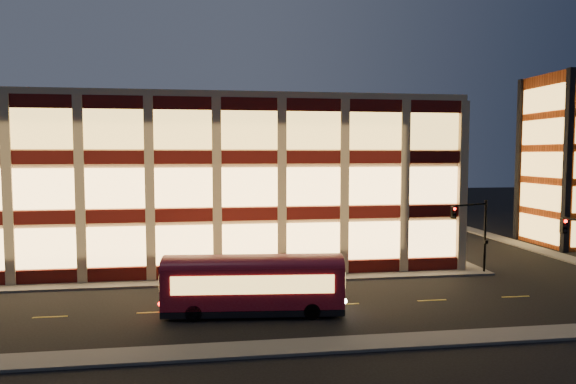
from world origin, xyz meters
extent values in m
plane|color=black|center=(0.00, 0.00, 0.00)|extent=(200.00, 200.00, 0.00)
cube|color=#514F4C|center=(-3.00, 1.00, 0.07)|extent=(54.00, 2.00, 0.15)
cube|color=#514F4C|center=(23.00, 17.00, 0.07)|extent=(2.00, 30.00, 0.15)
cube|color=#514F4C|center=(34.00, 17.00, 0.07)|extent=(2.00, 30.00, 0.15)
cube|color=#514F4C|center=(0.00, -13.00, 0.07)|extent=(100.00, 2.00, 0.15)
cube|color=tan|center=(-3.00, 17.00, 7.00)|extent=(50.00, 30.00, 14.00)
cube|color=tan|center=(-3.00, 17.00, 14.25)|extent=(50.40, 30.40, 0.50)
cube|color=#470C0A|center=(-3.00, 1.88, 0.65)|extent=(50.10, 0.25, 1.00)
cube|color=#FFC26B|center=(-3.00, 1.90, 2.75)|extent=(49.00, 0.20, 3.00)
cube|color=#470C0A|center=(22.12, 17.00, 0.65)|extent=(0.25, 30.10, 1.00)
cube|color=#FFC26B|center=(22.10, 17.00, 2.75)|extent=(0.20, 29.00, 3.00)
cube|color=#470C0A|center=(-3.00, 1.88, 5.05)|extent=(50.10, 0.25, 1.00)
cube|color=#FFC26B|center=(-3.00, 1.90, 7.15)|extent=(49.00, 0.20, 3.00)
cube|color=#470C0A|center=(22.12, 17.00, 5.05)|extent=(0.25, 30.10, 1.00)
cube|color=#FFC26B|center=(22.10, 17.00, 7.15)|extent=(0.20, 29.00, 3.00)
cube|color=#470C0A|center=(-3.00, 1.88, 9.45)|extent=(50.10, 0.25, 1.00)
cube|color=#FFC26B|center=(-3.00, 1.90, 11.55)|extent=(49.00, 0.20, 3.00)
cube|color=#470C0A|center=(22.12, 17.00, 9.45)|extent=(0.25, 30.10, 1.00)
cube|color=#FFC26B|center=(22.10, 17.00, 11.55)|extent=(0.20, 29.00, 3.00)
cube|color=#8C3814|center=(40.00, 12.00, 9.00)|extent=(8.00, 8.00, 18.00)
cube|color=black|center=(36.00, 8.00, 9.00)|extent=(0.60, 0.60, 18.00)
cube|color=black|center=(36.00, 16.00, 9.00)|extent=(0.60, 0.60, 18.00)
cube|color=#EAB251|center=(35.92, 12.00, 1.80)|extent=(0.16, 6.60, 2.60)
cube|color=#EAB251|center=(35.92, 12.00, 5.20)|extent=(0.16, 6.60, 2.60)
cube|color=#EAB251|center=(35.92, 12.00, 8.60)|extent=(0.16, 6.60, 2.60)
cube|color=#EAB251|center=(35.92, 12.00, 12.00)|extent=(0.16, 6.60, 2.60)
cube|color=#EAB251|center=(35.92, 12.00, 15.40)|extent=(0.16, 6.60, 2.60)
cylinder|color=black|center=(23.50, 0.80, 3.00)|extent=(0.18, 0.18, 6.00)
cylinder|color=black|center=(21.75, 0.05, 5.70)|extent=(3.56, 1.63, 0.14)
cube|color=black|center=(20.00, -0.70, 5.20)|extent=(0.32, 0.32, 0.95)
sphere|color=#FF0C05|center=(20.00, -0.88, 5.50)|extent=(0.20, 0.20, 0.20)
cube|color=black|center=(23.50, 0.60, 2.60)|extent=(0.25, 0.18, 0.28)
cube|color=black|center=(23.50, -8.50, 5.20)|extent=(0.32, 0.32, 0.95)
sphere|color=#FF0C05|center=(23.50, -8.68, 5.50)|extent=(0.20, 0.20, 0.20)
cube|color=maroon|center=(4.05, -7.17, 1.83)|extent=(10.95, 3.66, 2.47)
cube|color=black|center=(4.05, -7.17, 0.38)|extent=(10.95, 3.66, 0.38)
cylinder|color=black|center=(0.52, -8.03, 0.48)|extent=(0.99, 0.41, 0.97)
cylinder|color=black|center=(0.73, -5.67, 0.48)|extent=(0.99, 0.41, 0.97)
cylinder|color=black|center=(7.37, -8.66, 0.48)|extent=(0.99, 0.41, 0.97)
cylinder|color=black|center=(7.59, -6.30, 0.48)|extent=(0.99, 0.41, 0.97)
cube|color=#EAB251|center=(3.93, -8.54, 2.15)|extent=(9.43, 0.93, 1.08)
cube|color=#EAB251|center=(4.18, -5.80, 2.15)|extent=(9.43, 0.93, 1.08)
camera|label=1|loc=(1.71, -37.64, 9.71)|focal=32.00mm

